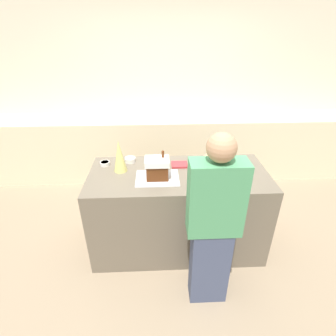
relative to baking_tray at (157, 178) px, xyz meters
The scene contains 14 objects.
ground_plane 0.94m from the baking_tray, 23.56° to the left, with size 12.00×12.00×0.00m, color gray.
wall_back 2.06m from the baking_tray, 84.06° to the left, with size 8.00×0.05×2.60m.
back_cabinet_block 1.75m from the baking_tray, 82.92° to the left, with size 6.00×0.60×0.96m.
kitchen_island 0.51m from the baking_tray, 23.56° to the left, with size 1.76×0.78×0.90m.
baking_tray is the anchor object (origin of this frame).
gingerbread_house 0.11m from the baking_tray, 25.96° to the left, with size 0.22×0.17×0.26m.
decorative_tree 0.43m from the baking_tray, 154.96° to the left, with size 0.13×0.13×0.32m.
candy_bowl_far_left 0.50m from the baking_tray, 36.12° to the left, with size 0.12×0.12×0.04m.
candy_bowl_front_corner 0.61m from the baking_tray, 151.27° to the left, with size 0.10×0.10×0.04m.
candy_bowl_near_tray_left 0.62m from the baking_tray, 26.83° to the left, with size 0.11×0.11×0.04m.
candy_bowl_center_rear 0.46m from the baking_tray, 128.42° to the left, with size 0.11×0.11×0.05m.
cookbook 0.34m from the baking_tray, 47.38° to the left, with size 0.16×0.14×0.02m.
mug 0.46m from the baking_tray, 14.32° to the right, with size 0.08×0.08×0.10m.
person 0.72m from the baking_tray, 53.59° to the right, with size 0.41×0.52×1.57m.
Camera 1 is at (-0.21, -2.22, 2.17)m, focal length 28.00 mm.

